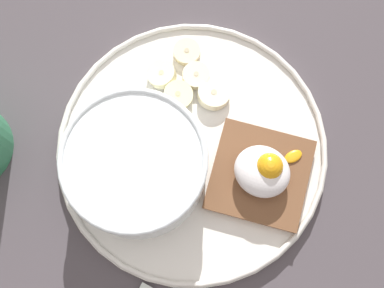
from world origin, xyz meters
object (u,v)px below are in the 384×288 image
at_px(banana_slice_inner, 178,96).
at_px(oatmeal_bowl, 136,166).
at_px(banana_slice_left, 187,52).
at_px(toast_slice, 260,175).
at_px(banana_slice_front, 162,74).
at_px(banana_slice_back, 214,94).
at_px(banana_slice_right, 196,76).
at_px(poached_egg, 264,170).

bearing_deg(banana_slice_inner, oatmeal_bowl, 93.89).
bearing_deg(banana_slice_inner, banana_slice_left, -70.28).
distance_m(toast_slice, banana_slice_front, 0.15).
distance_m(banana_slice_back, banana_slice_inner, 0.04).
relative_size(banana_slice_front, banana_slice_right, 0.88).
relative_size(banana_slice_front, banana_slice_left, 1.16).
relative_size(toast_slice, banana_slice_left, 3.85).
height_order(banana_slice_left, banana_slice_inner, banana_slice_inner).
xyz_separation_m(banana_slice_back, banana_slice_right, (0.03, -0.01, -0.00)).
height_order(oatmeal_bowl, banana_slice_back, oatmeal_bowl).
xyz_separation_m(oatmeal_bowl, toast_slice, (-0.11, -0.06, -0.03)).
relative_size(toast_slice, banana_slice_back, 2.98).
bearing_deg(toast_slice, banana_slice_right, -29.21).
distance_m(poached_egg, banana_slice_front, 0.16).
distance_m(toast_slice, poached_egg, 0.02).
bearing_deg(banana_slice_back, oatmeal_bowl, 77.05).
relative_size(oatmeal_bowl, banana_slice_right, 3.46).
bearing_deg(banana_slice_left, banana_slice_right, 139.98).
height_order(banana_slice_right, banana_slice_inner, banana_slice_inner).
bearing_deg(poached_egg, toast_slice, 58.01).
bearing_deg(banana_slice_right, toast_slice, 150.79).
bearing_deg(banana_slice_left, banana_slice_front, 74.87).
bearing_deg(oatmeal_bowl, banana_slice_front, -71.85).
height_order(banana_slice_left, banana_slice_back, banana_slice_back).
height_order(poached_egg, banana_slice_back, poached_egg).
xyz_separation_m(banana_slice_front, banana_slice_back, (-0.06, -0.01, -0.00)).
bearing_deg(banana_slice_front, banana_slice_left, -105.13).
height_order(banana_slice_front, banana_slice_back, banana_slice_front).
xyz_separation_m(banana_slice_left, banana_slice_inner, (-0.02, 0.05, 0.00)).
bearing_deg(banana_slice_back, banana_slice_left, -29.42).
distance_m(banana_slice_left, banana_slice_back, 0.06).
height_order(banana_slice_back, banana_slice_inner, banana_slice_inner).
height_order(toast_slice, banana_slice_inner, banana_slice_inner).
relative_size(banana_slice_left, banana_slice_back, 0.77).
relative_size(toast_slice, banana_slice_front, 3.32).
relative_size(oatmeal_bowl, banana_slice_inner, 3.59).
xyz_separation_m(poached_egg, banana_slice_back, (0.09, -0.05, -0.02)).
bearing_deg(banana_slice_back, poached_egg, 148.62).
bearing_deg(banana_slice_right, banana_slice_inner, 79.97).
xyz_separation_m(banana_slice_front, banana_slice_right, (-0.03, -0.02, -0.00)).
bearing_deg(banana_slice_back, banana_slice_right, -18.11).
relative_size(poached_egg, banana_slice_inner, 1.78).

